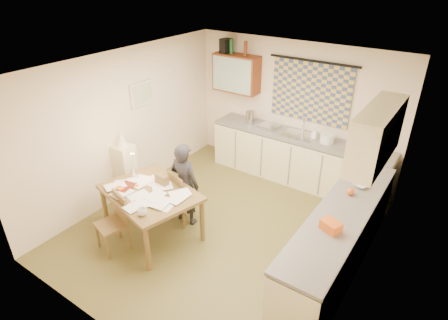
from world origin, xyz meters
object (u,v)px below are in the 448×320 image
Objects in this scene: counter_right at (338,240)px; person at (185,184)px; counter_back at (297,159)px; dining_table at (152,212)px; shelf_stand at (126,173)px; chair_far at (186,205)px; stove at (307,290)px.

person is at bearing -171.67° from counter_right.
dining_table is at bearing -112.43° from counter_back.
shelf_stand is at bearing 170.58° from dining_table.
counter_right reaches higher than chair_far.
stove is 1.01× the size of chair_far.
person is (0.21, 0.53, 0.30)m from dining_table.
dining_table is at bearing -160.99° from counter_right.
dining_table is 0.64m from person.
shelf_stand is at bearing 1.06° from person.
person is (-0.89, -2.13, 0.22)m from counter_back.
counter_back is 3.14m from stove.
counter_right is 2.18× the size of person.
counter_right is at bearing -154.03° from chair_far.
chair_far is at bearing 163.52° from stove.
person is at bearing 163.84° from stove.
dining_table is at bearing 176.80° from stove.
counter_right is (1.42, -1.80, -0.00)m from counter_back.
chair_far is 1.24m from shelf_stand.
counter_right reaches higher than dining_table.
stove is (1.42, -2.80, -0.01)m from counter_back.
counter_right is 3.39× the size of chair_far.
counter_back is 3.24× the size of shelf_stand.
counter_right is 3.36× the size of stove.
person is at bearing 150.16° from chair_far.
shelf_stand is (-3.54, 0.59, 0.07)m from stove.
chair_far is 0.41m from person.
counter_back is 3.79× the size of chair_far.
dining_table is 1.81× the size of chair_far.
chair_far is at bearing -113.28° from counter_back.
counter_right is 2.34m from person.
shelf_stand is at bearing -173.29° from counter_right.
stove is 2.43m from chair_far.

